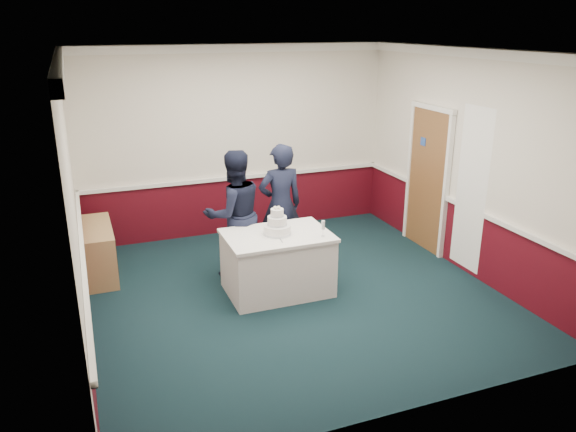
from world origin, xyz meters
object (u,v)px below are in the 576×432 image
object	(u,v)px
wedding_cake	(277,226)
champagne_flute	(323,226)
cake_knife	(281,240)
cake_table	(277,262)
person_man	(234,214)
person_woman	(280,205)
sideboard	(99,251)

from	to	relation	value
wedding_cake	champagne_flute	world-z (taller)	wedding_cake
cake_knife	champagne_flute	size ratio (longest dim) A/B	1.07
champagne_flute	cake_table	bearing A→B (deg)	150.75
person_man	person_woman	distance (m)	0.72
sideboard	champagne_flute	size ratio (longest dim) A/B	5.85
person_man	wedding_cake	bearing A→B (deg)	109.86
sideboard	cake_table	distance (m)	2.50
person_man	cake_table	bearing A→B (deg)	109.86
cake_table	cake_knife	world-z (taller)	cake_knife
wedding_cake	person_woman	size ratio (longest dim) A/B	0.21
wedding_cake	champagne_flute	distance (m)	0.57
sideboard	cake_table	xyz separation A→B (m)	(2.10, -1.35, 0.05)
sideboard	wedding_cake	world-z (taller)	wedding_cake
sideboard	cake_table	world-z (taller)	cake_table
sideboard	champagne_flute	xyz separation A→B (m)	(2.60, -1.63, 0.58)
cake_table	wedding_cake	bearing A→B (deg)	90.00
wedding_cake	person_man	bearing A→B (deg)	116.68
wedding_cake	person_woman	world-z (taller)	person_woman
cake_table	wedding_cake	size ratio (longest dim) A/B	3.63
cake_table	person_woman	xyz separation A→B (m)	(0.35, 0.84, 0.47)
cake_table	champagne_flute	distance (m)	0.78
cake_table	person_woman	bearing A→B (deg)	67.30
cake_table	sideboard	bearing A→B (deg)	147.40
cake_knife	person_man	bearing A→B (deg)	116.16
wedding_cake	person_man	size ratio (longest dim) A/B	0.21
sideboard	person_man	world-z (taller)	person_man
person_woman	cake_knife	bearing A→B (deg)	69.60
champagne_flute	person_woman	bearing A→B (deg)	97.59
champagne_flute	sideboard	bearing A→B (deg)	148.02
cake_table	wedding_cake	xyz separation A→B (m)	(-0.00, 0.00, 0.50)
sideboard	person_man	xyz separation A→B (m)	(1.75, -0.64, 0.52)
cake_knife	person_woman	xyz separation A→B (m)	(0.38, 1.04, 0.08)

